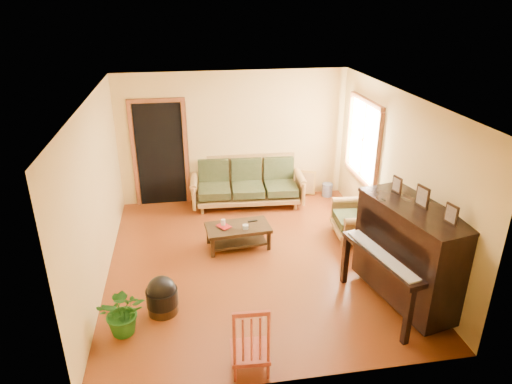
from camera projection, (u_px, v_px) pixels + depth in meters
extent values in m
plane|color=#58230B|center=(254.00, 260.00, 7.28)|extent=(5.00, 5.00, 0.00)
cube|color=black|center=(160.00, 155.00, 8.90)|extent=(1.08, 0.16, 2.05)
cube|color=white|center=(364.00, 140.00, 8.19)|extent=(0.12, 1.36, 1.46)
cube|color=olive|center=(248.00, 183.00, 9.02)|extent=(2.24, 1.05, 0.94)
cube|color=black|center=(238.00, 236.00, 7.61)|extent=(1.09, 0.66, 0.38)
cube|color=olive|center=(356.00, 215.00, 7.80)|extent=(0.89, 0.93, 0.87)
cube|color=black|center=(410.00, 256.00, 6.04)|extent=(1.28, 1.78, 1.43)
cylinder|color=black|center=(162.00, 299.00, 6.02)|extent=(0.44, 0.44, 0.40)
cube|color=maroon|center=(250.00, 335.00, 5.01)|extent=(0.45, 0.48, 0.91)
cube|color=gold|center=(306.00, 182.00, 9.59)|extent=(0.41, 0.24, 0.54)
cylinder|color=#2E438A|center=(327.00, 190.00, 9.55)|extent=(0.29, 0.29, 0.27)
imported|color=#1C5719|center=(123.00, 311.00, 5.61)|extent=(0.59, 0.51, 0.64)
imported|color=maroon|center=(220.00, 228.00, 7.45)|extent=(0.27, 0.28, 0.02)
cylinder|color=white|center=(223.00, 223.00, 7.51)|extent=(0.08, 0.08, 0.12)
cylinder|color=silver|center=(245.00, 227.00, 7.44)|extent=(0.12, 0.12, 0.06)
cube|color=black|center=(253.00, 221.00, 7.69)|extent=(0.17, 0.07, 0.02)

